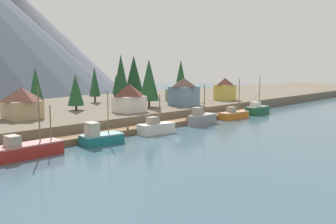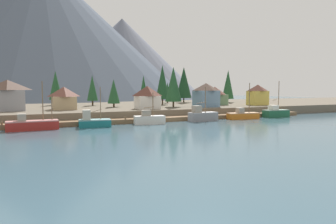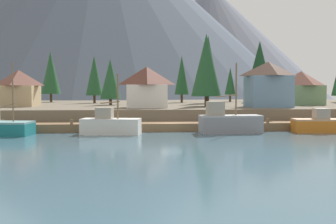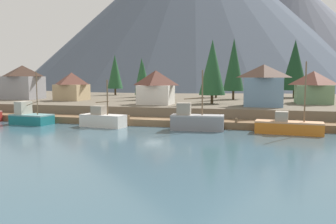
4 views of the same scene
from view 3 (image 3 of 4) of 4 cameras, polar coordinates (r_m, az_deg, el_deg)
ground_plane at (r=67.25m, az=-0.90°, el=-1.54°), size 400.00×400.00×1.00m
dock at (r=49.26m, az=0.35°, el=-2.11°), size 80.00×4.00×1.60m
shoreline_bank at (r=79.09m, az=-1.42°, el=0.44°), size 400.00×56.00×2.50m
mountain_west_peak at (r=193.28m, az=-9.51°, el=14.46°), size 184.92×184.92×85.87m
mountain_central_peak at (r=200.27m, az=6.17°, el=9.99°), size 118.52×118.52×57.63m
fishing_boat_teal at (r=47.57m, az=-23.31°, el=-1.82°), size 6.61×3.92×8.18m
fishing_boat_white at (r=45.23m, az=-8.43°, el=-1.87°), size 7.02×3.64×6.92m
fishing_boat_grey at (r=46.56m, az=8.89°, el=-1.47°), size 7.40×3.15×8.28m
fishing_boat_orange at (r=50.68m, az=22.34°, el=-1.66°), size 8.57×3.31×9.25m
house_tan at (r=66.36m, az=-20.99°, el=3.33°), size 5.75×6.23×5.78m
house_white at (r=57.41m, az=-3.13°, el=3.72°), size 6.09×5.11×6.02m
house_blue at (r=61.10m, az=14.45°, el=4.00°), size 6.42×5.82×6.90m
house_green at (r=72.42m, az=18.89°, el=3.40°), size 6.33×7.07×5.92m
conifer_near_left at (r=76.41m, az=5.89°, el=6.89°), size 4.47×4.47×13.14m
conifer_near_right at (r=88.37m, az=-16.80°, el=5.51°), size 4.16×4.16×10.92m
conifer_mid_right at (r=81.51m, az=2.03°, el=5.40°), size 3.03×3.03×9.77m
conifer_back_left at (r=68.50m, az=-8.44°, el=4.80°), size 3.58×3.58×7.99m
conifer_back_right at (r=88.61m, az=9.10°, el=4.48°), size 2.45×2.45×7.67m
conifer_centre at (r=62.23m, az=5.62°, el=6.86°), size 4.75×4.75×11.50m
conifer_far_left at (r=89.26m, az=13.25°, el=6.37°), size 5.93×5.93×13.48m
conifer_far_right at (r=79.39m, az=-10.74°, el=5.27°), size 3.38×3.38×9.50m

